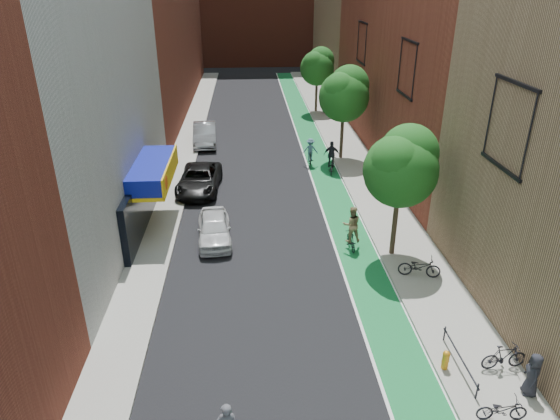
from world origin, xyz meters
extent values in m
cube|color=#126A2E|center=(4.00, 26.00, 0.01)|extent=(2.00, 68.00, 0.01)
cube|color=gray|center=(-6.00, 26.00, 0.07)|extent=(2.00, 68.00, 0.15)
cube|color=gray|center=(6.50, 26.00, 0.07)|extent=(3.00, 68.00, 0.15)
cube|color=silver|center=(-11.00, 14.00, 6.00)|extent=(8.00, 20.00, 12.00)
cube|color=#8C6B4C|center=(12.00, 50.00, 9.00)|extent=(8.00, 20.00, 18.00)
cylinder|color=#332619|center=(5.60, 10.00, 1.65)|extent=(0.24, 0.24, 3.30)
sphere|color=#1A4C14|center=(5.60, 10.00, 4.38)|extent=(3.36, 3.36, 3.36)
sphere|color=#1A4C14|center=(6.00, 10.30, 5.10)|extent=(2.64, 2.64, 2.64)
sphere|color=#1A4C14|center=(5.30, 9.70, 4.86)|extent=(2.40, 2.40, 2.40)
cylinder|color=#332619|center=(5.60, 24.00, 1.73)|extent=(0.24, 0.24, 3.47)
sphere|color=#1A4C14|center=(5.60, 24.00, 4.60)|extent=(3.53, 3.53, 3.53)
sphere|color=#1A4C14|center=(6.00, 24.30, 5.36)|extent=(2.77, 2.77, 2.77)
sphere|color=#1A4C14|center=(5.30, 23.70, 5.10)|extent=(2.52, 2.52, 2.52)
cylinder|color=#332619|center=(5.60, 38.00, 1.59)|extent=(0.24, 0.24, 3.19)
sphere|color=#1A4C14|center=(5.60, 38.00, 4.23)|extent=(3.25, 3.25, 3.25)
sphere|color=#1A4C14|center=(6.00, 38.30, 4.93)|extent=(2.55, 2.55, 2.55)
sphere|color=#1A4C14|center=(5.30, 37.70, 4.70)|extent=(2.32, 2.32, 2.32)
imported|color=silver|center=(-3.00, 12.09, 0.70)|extent=(1.97, 4.22, 1.40)
imported|color=black|center=(-4.29, 18.78, 0.73)|extent=(2.77, 5.43, 1.47)
imported|color=gray|center=(-4.60, 28.33, 0.83)|extent=(2.04, 5.14, 1.66)
imported|color=black|center=(3.77, 10.83, 0.44)|extent=(0.50, 1.50, 0.89)
imported|color=#968157|center=(3.77, 10.93, 1.28)|extent=(0.94, 0.76, 1.86)
imported|color=black|center=(4.48, 21.33, 0.47)|extent=(0.93, 1.87, 0.94)
imported|color=black|center=(4.48, 21.43, 1.27)|extent=(1.14, 0.64, 1.84)
imported|color=black|center=(3.20, 22.81, 0.55)|extent=(0.75, 1.87, 1.09)
imported|color=#476D80|center=(3.20, 22.91, 1.16)|extent=(1.11, 0.73, 1.62)
imported|color=black|center=(6.18, -0.05, 0.55)|extent=(1.56, 0.63, 0.80)
imported|color=black|center=(7.26, 2.07, 0.63)|extent=(1.63, 0.56, 0.97)
imported|color=black|center=(6.23, 7.89, 0.63)|extent=(1.94, 1.06, 0.97)
imported|color=black|center=(7.58, 0.92, 0.91)|extent=(0.66, 0.84, 1.53)
cylinder|color=orange|center=(5.30, 2.19, 0.42)|extent=(0.23, 0.23, 0.53)
sphere|color=orange|center=(5.30, 2.19, 0.74)|extent=(0.25, 0.25, 0.25)
camera|label=1|loc=(-1.16, -10.50, 12.28)|focal=32.00mm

